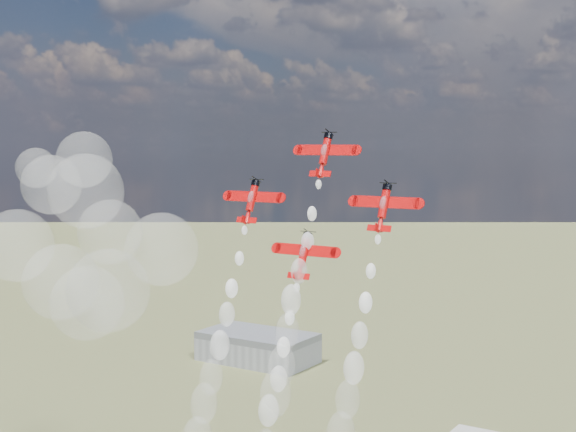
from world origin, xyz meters
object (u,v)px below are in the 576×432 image
at_px(hangar, 258,347).
at_px(plane_left, 252,200).
at_px(plane_lead, 325,154).
at_px(plane_right, 384,206).
at_px(plane_slot, 304,254).

distance_m(hangar, plane_left, 206.80).
xyz_separation_m(plane_lead, plane_right, (14.55, -3.95, -9.39)).
bearing_deg(plane_right, plane_slot, -164.80).
height_order(plane_right, plane_slot, plane_right).
bearing_deg(plane_lead, plane_left, -164.80).
xyz_separation_m(hangar, plane_right, (136.32, -158.26, 78.90)).
relative_size(plane_lead, plane_left, 1.00).
bearing_deg(plane_lead, plane_slot, -90.00).
xyz_separation_m(plane_right, plane_slot, (-14.55, -3.95, -9.39)).
bearing_deg(plane_slot, plane_left, 164.80).
relative_size(hangar, plane_slot, 3.83).
bearing_deg(plane_left, hangar, 124.12).
relative_size(plane_right, plane_slot, 1.00).
xyz_separation_m(plane_left, plane_slot, (14.55, -3.95, -9.39)).
relative_size(plane_left, plane_right, 1.00).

